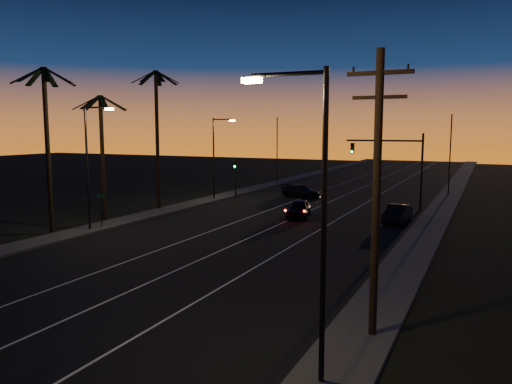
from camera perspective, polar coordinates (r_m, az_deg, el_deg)
The scene contains 21 objects.
road at distance 40.65m, azimuth 3.02°, elevation -3.23°, with size 20.00×170.00×0.01m, color black.
sidewalk_left at distance 45.98m, azimuth -10.02°, elevation -2.02°, with size 2.40×170.00×0.16m, color #353533.
sidewalk_right at distance 37.93m, azimuth 18.93°, elevation -4.25°, with size 2.40×170.00×0.16m, color #353533.
lane_stripe_left at distance 41.85m, azimuth -0.79°, elevation -2.90°, with size 0.12×160.00×0.01m, color silver.
lane_stripe_mid at distance 40.46m, azimuth 3.68°, elevation -3.26°, with size 0.12×160.00×0.01m, color silver.
lane_stripe_right at distance 39.34m, azimuth 8.44°, elevation -3.63°, with size 0.12×160.00×0.01m, color silver.
palm_near at distance 37.31m, azimuth -22.79°, elevation 6.21°, with size 4.25×4.16×11.53m.
palm_mid at distance 41.99m, azimuth -17.19°, elevation 5.38°, with size 4.25×4.16×10.03m.
palm_far at distance 45.99m, azimuth -11.25°, elevation 7.38°, with size 4.25×4.16×12.53m.
streetlight_left_near at distance 37.40m, azimuth -18.43°, elevation 3.72°, with size 2.55×0.26×9.00m.
streetlight_left_far at distance 51.93m, azimuth -4.57°, elevation 4.64°, with size 2.55×0.26×8.50m.
streetlight_right_near at distance 13.89m, azimuth 6.62°, elevation -1.21°, with size 2.55×0.26×9.00m.
street_sign at distance 38.56m, azimuth -17.30°, elevation -1.62°, with size 0.70×0.06×2.60m.
utility_pole at distance 17.50m, azimuth 13.61°, elevation 0.34°, with size 2.20×0.28×10.00m.
signal_mast at distance 47.76m, azimuth 15.65°, elevation 3.84°, with size 7.10×0.41×7.00m.
signal_post at distance 53.23m, azimuth -2.37°, elevation 2.38°, with size 0.28×0.37×4.20m.
far_pole_left at distance 67.35m, azimuth 2.42°, elevation 4.75°, with size 0.14×0.14×9.00m, color black.
far_pole_right at distance 59.24m, azimuth 21.29°, elevation 3.94°, with size 0.14×0.14×9.00m, color black.
lead_car at distance 41.82m, azimuth 4.90°, elevation -1.90°, with size 2.80×5.14×1.49m.
right_car at distance 40.82m, azimuth 15.85°, elevation -2.43°, with size 1.81×4.41×1.42m.
cross_car at distance 54.02m, azimuth 5.16°, elevation 0.06°, with size 4.96×3.26×1.34m.
Camera 1 is at (15.07, -7.03, 7.33)m, focal length 35.00 mm.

